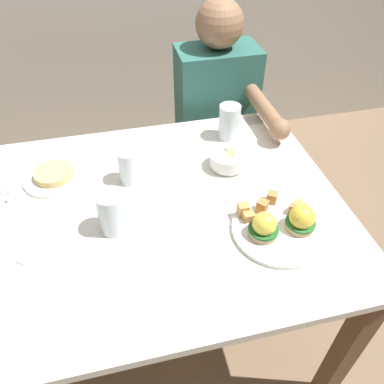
% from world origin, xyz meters
% --- Properties ---
extents(ground_plane, '(6.00, 6.00, 0.00)m').
position_xyz_m(ground_plane, '(0.00, 0.00, 0.00)').
color(ground_plane, '#7F664C').
extents(dining_table, '(1.20, 0.90, 0.74)m').
position_xyz_m(dining_table, '(0.00, 0.00, 0.63)').
color(dining_table, white).
rests_on(dining_table, ground_plane).
extents(eggs_benedict_plate, '(0.27, 0.27, 0.09)m').
position_xyz_m(eggs_benedict_plate, '(0.36, -0.17, 0.77)').
color(eggs_benedict_plate, white).
rests_on(eggs_benedict_plate, dining_table).
extents(fruit_bowl, '(0.12, 0.12, 0.06)m').
position_xyz_m(fruit_bowl, '(0.30, 0.14, 0.77)').
color(fruit_bowl, white).
rests_on(fruit_bowl, dining_table).
extents(fork, '(0.10, 0.14, 0.00)m').
position_xyz_m(fork, '(-0.32, -0.07, 0.74)').
color(fork, silver).
rests_on(fork, dining_table).
extents(water_glass_near, '(0.07, 0.07, 0.12)m').
position_xyz_m(water_glass_near, '(-0.03, 0.14, 0.79)').
color(water_glass_near, silver).
rests_on(water_glass_near, dining_table).
extents(water_glass_far, '(0.08, 0.08, 0.13)m').
position_xyz_m(water_glass_far, '(0.36, 0.31, 0.80)').
color(water_glass_far, silver).
rests_on(water_glass_far, dining_table).
extents(water_glass_extra, '(0.08, 0.08, 0.13)m').
position_xyz_m(water_glass_extra, '(-0.10, -0.06, 0.80)').
color(water_glass_extra, silver).
rests_on(water_glass_extra, dining_table).
extents(side_plate, '(0.20, 0.20, 0.04)m').
position_xyz_m(side_plate, '(-0.27, 0.21, 0.75)').
color(side_plate, white).
rests_on(side_plate, dining_table).
extents(diner_person, '(0.34, 0.54, 1.14)m').
position_xyz_m(diner_person, '(0.40, 0.60, 0.65)').
color(diner_person, '#33333D').
rests_on(diner_person, ground_plane).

